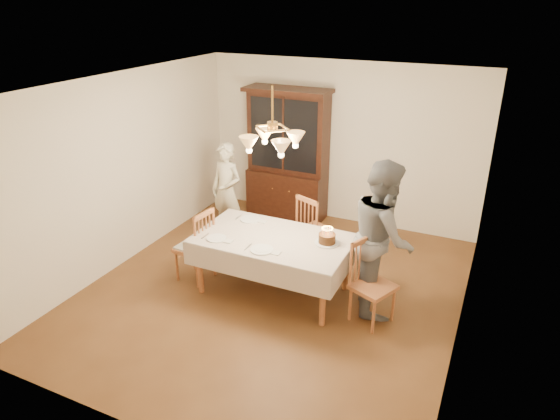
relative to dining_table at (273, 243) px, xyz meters
The scene contains 14 objects.
ground 0.68m from the dining_table, ahead, with size 5.00×5.00×0.00m, color #583319.
room_shell 0.90m from the dining_table, ahead, with size 5.00×5.00×5.00m.
dining_table is the anchor object (origin of this frame).
china_hutch 2.42m from the dining_table, 109.87° to the left, with size 1.38×0.54×2.16m.
chair_far_side 1.02m from the dining_table, 79.47° to the left, with size 0.57×0.56×1.00m.
chair_left_end 1.10m from the dining_table, behind, with size 0.46×0.48×1.00m.
chair_right_end 1.32m from the dining_table, ahead, with size 0.56×0.57×1.00m.
elderly_woman 1.80m from the dining_table, 138.89° to the left, with size 0.54×0.35×1.48m, color white.
adult_in_grey 1.33m from the dining_table, 11.68° to the left, with size 0.90×0.70×1.85m, color slate.
birthday_cake 0.68m from the dining_table, 11.75° to the left, with size 0.30×0.30×0.21m.
place_setting_near_left 0.69m from the dining_table, 151.78° to the right, with size 0.39×0.24×0.02m.
place_setting_near_right 0.36m from the dining_table, 84.54° to the right, with size 0.42×0.27×0.02m.
place_setting_far_left 0.61m from the dining_table, 144.40° to the left, with size 0.42×0.27×0.02m.
chandelier 1.29m from the dining_table, 155.46° to the right, with size 0.62×0.62×0.73m.
Camera 1 is at (2.38, -4.93, 3.52)m, focal length 32.00 mm.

